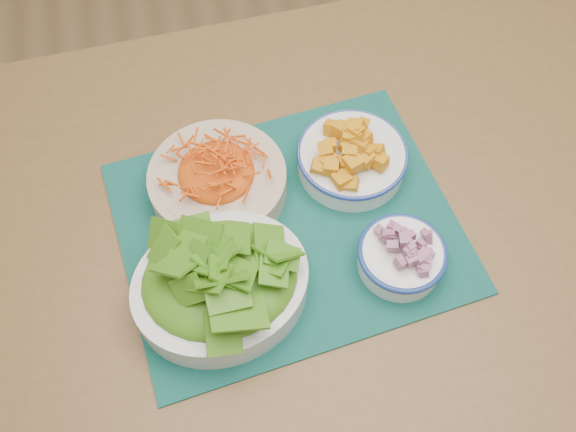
% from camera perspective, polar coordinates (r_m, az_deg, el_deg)
% --- Properties ---
extents(table, '(1.37, 0.95, 0.75)m').
position_cam_1_polar(table, '(1.12, 4.14, -0.62)').
color(table, brown).
rests_on(table, ground).
extents(placemat, '(0.56, 0.48, 0.00)m').
position_cam_1_polar(placemat, '(1.01, 0.00, -0.93)').
color(placemat, '#08352F').
rests_on(placemat, table).
extents(carrot_bowl, '(0.27, 0.27, 0.09)m').
position_cam_1_polar(carrot_bowl, '(1.02, -6.33, 3.52)').
color(carrot_bowl, beige).
rests_on(carrot_bowl, placemat).
extents(squash_bowl, '(0.22, 0.22, 0.09)m').
position_cam_1_polar(squash_bowl, '(1.04, 5.76, 5.62)').
color(squash_bowl, white).
rests_on(squash_bowl, placemat).
extents(lettuce_bowl, '(0.30, 0.27, 0.11)m').
position_cam_1_polar(lettuce_bowl, '(0.91, -6.06, -5.70)').
color(lettuce_bowl, silver).
rests_on(lettuce_bowl, placemat).
extents(onion_bowl, '(0.15, 0.15, 0.07)m').
position_cam_1_polar(onion_bowl, '(0.96, 10.10, -3.37)').
color(onion_bowl, white).
rests_on(onion_bowl, placemat).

